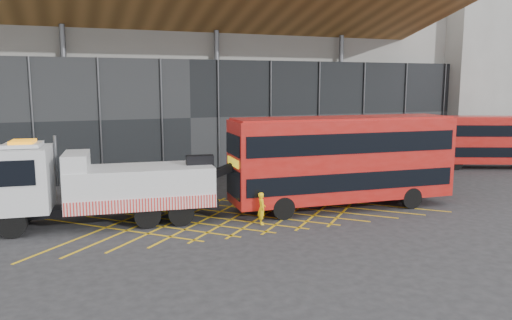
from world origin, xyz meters
name	(u,v)px	position (x,y,z in m)	size (l,w,h in m)	color
ground_plane	(210,217)	(0.00, 0.00, 0.00)	(120.00, 120.00, 0.00)	#28282A
road_markings	(241,214)	(1.60, 0.00, 0.01)	(19.96, 7.16, 0.01)	gold
construction_building	(167,51)	(1.92, 18.40, 8.98)	(55.00, 23.97, 18.00)	gray
east_building	(477,46)	(32.00, 16.00, 10.00)	(15.00, 12.00, 20.00)	gray
recovery_truck	(97,185)	(-5.07, 0.61, 1.86)	(11.62, 3.86, 4.03)	black
bus_towed	(343,158)	(6.86, -0.74, 2.61)	(11.71, 3.51, 4.70)	#AD140F
bus_second	(494,140)	(23.91, 5.66, 2.18)	(9.71, 5.81, 3.92)	#AD140F
worker	(262,208)	(1.88, -2.03, 0.74)	(0.54, 0.36, 1.48)	yellow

